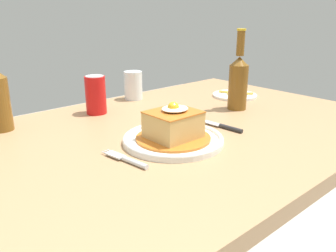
# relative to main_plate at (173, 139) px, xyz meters

# --- Properties ---
(dining_table) EXTENTS (1.43, 0.86, 0.75)m
(dining_table) POSITION_rel_main_plate_xyz_m (0.02, 0.07, -0.11)
(dining_table) COLOR #A87F56
(dining_table) RESTS_ON ground_plane
(main_plate) EXTENTS (0.26, 0.26, 0.02)m
(main_plate) POSITION_rel_main_plate_xyz_m (0.00, 0.00, 0.00)
(main_plate) COLOR white
(main_plate) RESTS_ON dining_table
(sandwich_meal) EXTENTS (0.19, 0.19, 0.10)m
(sandwich_meal) POSITION_rel_main_plate_xyz_m (0.00, 0.00, 0.04)
(sandwich_meal) COLOR #C66B23
(sandwich_meal) RESTS_ON main_plate
(fork) EXTENTS (0.03, 0.14, 0.01)m
(fork) POSITION_rel_main_plate_xyz_m (-0.16, -0.02, -0.00)
(fork) COLOR silver
(fork) RESTS_ON dining_table
(knife) EXTENTS (0.03, 0.17, 0.01)m
(knife) POSITION_rel_main_plate_xyz_m (0.18, -0.02, -0.00)
(knife) COLOR #262628
(knife) RESTS_ON dining_table
(soda_can) EXTENTS (0.07, 0.07, 0.12)m
(soda_can) POSITION_rel_main_plate_xyz_m (-0.01, 0.36, 0.05)
(soda_can) COLOR red
(soda_can) RESTS_ON dining_table
(beer_bottle_amber_far) EXTENTS (0.06, 0.06, 0.27)m
(beer_bottle_amber_far) POSITION_rel_main_plate_xyz_m (0.38, 0.09, 0.09)
(beer_bottle_amber_far) COLOR brown
(beer_bottle_amber_far) RESTS_ON dining_table
(drinking_glass) EXTENTS (0.07, 0.07, 0.10)m
(drinking_glass) POSITION_rel_main_plate_xyz_m (0.19, 0.43, 0.04)
(drinking_glass) COLOR #3F2314
(drinking_glass) RESTS_ON dining_table
(side_plate_fries) EXTENTS (0.17, 0.17, 0.02)m
(side_plate_fries) POSITION_rel_main_plate_xyz_m (0.51, 0.20, -0.00)
(side_plate_fries) COLOR white
(side_plate_fries) RESTS_ON dining_table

